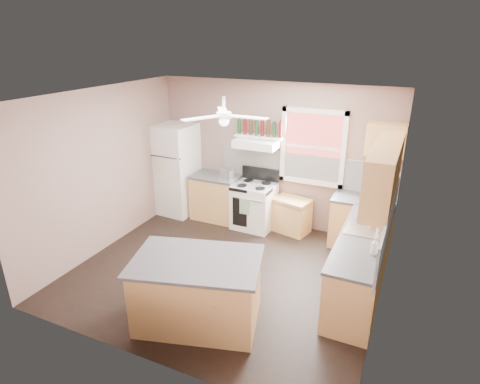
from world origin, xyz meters
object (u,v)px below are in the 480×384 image
at_px(refrigerator, 176,169).
at_px(toaster, 227,173).
at_px(stove, 254,206).
at_px(island, 198,292).
at_px(cart, 291,215).

distance_m(refrigerator, toaster, 1.15).
distance_m(stove, island, 2.83).
distance_m(stove, cart, 0.72).
bearing_deg(cart, refrigerator, -164.44).
bearing_deg(stove, toaster, 176.02).
relative_size(refrigerator, cart, 2.81).
height_order(refrigerator, cart, refrigerator).
bearing_deg(refrigerator, toaster, 5.51).
xyz_separation_m(cart, island, (-0.31, -2.91, 0.11)).
distance_m(toaster, stove, 0.81).
distance_m(toaster, cart, 1.45).
distance_m(refrigerator, stove, 1.80).
height_order(refrigerator, island, refrigerator).
bearing_deg(refrigerator, cart, 5.72).
bearing_deg(stove, island, -79.83).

